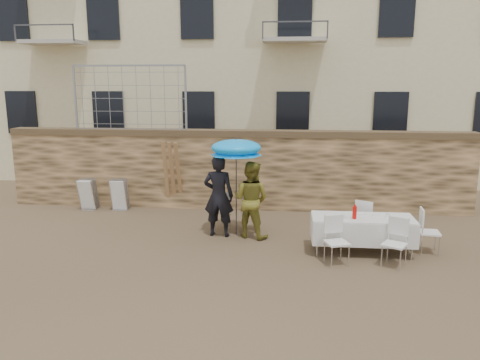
# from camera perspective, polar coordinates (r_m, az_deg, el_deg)

# --- Properties ---
(ground) EXTENTS (80.00, 80.00, 0.00)m
(ground) POSITION_cam_1_polar(r_m,az_deg,el_deg) (8.82, -4.11, -11.82)
(ground) COLOR brown
(ground) RESTS_ON ground
(stone_wall) EXTENTS (13.00, 0.50, 2.20)m
(stone_wall) POSITION_cam_1_polar(r_m,az_deg,el_deg) (13.26, -0.51, 1.21)
(stone_wall) COLOR olive
(stone_wall) RESTS_ON ground
(chain_link_fence) EXTENTS (3.20, 0.06, 1.80)m
(chain_link_fence) POSITION_cam_1_polar(r_m,az_deg,el_deg) (13.70, -13.28, 9.66)
(chain_link_fence) COLOR gray
(chain_link_fence) RESTS_ON stone_wall
(man_suit) EXTENTS (0.74, 0.51, 1.92)m
(man_suit) POSITION_cam_1_polar(r_m,az_deg,el_deg) (10.84, -2.62, -1.95)
(man_suit) COLOR black
(man_suit) RESTS_ON ground
(woman_dress) EXTENTS (1.05, 0.95, 1.78)m
(woman_dress) POSITION_cam_1_polar(r_m,az_deg,el_deg) (10.77, 1.33, -2.40)
(woman_dress) COLOR #9D9330
(woman_dress) RESTS_ON ground
(umbrella) EXTENTS (1.20, 1.20, 2.13)m
(umbrella) POSITION_cam_1_polar(r_m,az_deg,el_deg) (10.68, -0.47, 3.63)
(umbrella) COLOR #3F3F44
(umbrella) RESTS_ON ground
(couple_chair_left) EXTENTS (0.56, 0.56, 0.96)m
(couple_chair_left) POSITION_cam_1_polar(r_m,az_deg,el_deg) (11.48, -2.20, -3.64)
(couple_chair_left) COLOR white
(couple_chair_left) RESTS_ON ground
(couple_chair_right) EXTENTS (0.51, 0.51, 0.96)m
(couple_chair_right) POSITION_cam_1_polar(r_m,az_deg,el_deg) (11.41, 1.29, -3.73)
(couple_chair_right) COLOR white
(couple_chair_right) RESTS_ON ground
(banquet_table) EXTENTS (2.10, 0.85, 0.78)m
(banquet_table) POSITION_cam_1_polar(r_m,az_deg,el_deg) (10.15, 14.75, -4.62)
(banquet_table) COLOR silver
(banquet_table) RESTS_ON ground
(soda_bottle) EXTENTS (0.09, 0.09, 0.26)m
(soda_bottle) POSITION_cam_1_polar(r_m,az_deg,el_deg) (9.93, 13.79, -3.89)
(soda_bottle) COLOR red
(soda_bottle) RESTS_ON banquet_table
(table_chair_front_left) EXTENTS (0.61, 0.61, 0.96)m
(table_chair_front_left) POSITION_cam_1_polar(r_m,az_deg,el_deg) (9.43, 11.74, -7.33)
(table_chair_front_left) COLOR white
(table_chair_front_left) RESTS_ON ground
(table_chair_front_right) EXTENTS (0.66, 0.66, 0.96)m
(table_chair_front_right) POSITION_cam_1_polar(r_m,az_deg,el_deg) (9.61, 18.32, -7.32)
(table_chair_front_right) COLOR white
(table_chair_front_right) RESTS_ON ground
(table_chair_back) EXTENTS (0.65, 0.65, 0.96)m
(table_chair_back) POSITION_cam_1_polar(r_m,az_deg,el_deg) (11.01, 15.08, -4.72)
(table_chair_back) COLOR white
(table_chair_back) RESTS_ON ground
(table_chair_side) EXTENTS (0.52, 0.52, 0.96)m
(table_chair_side) POSITION_cam_1_polar(r_m,az_deg,el_deg) (10.62, 22.11, -5.79)
(table_chair_side) COLOR white
(table_chair_side) RESTS_ON ground
(chair_stack_left) EXTENTS (0.46, 0.47, 0.92)m
(chair_stack_left) POSITION_cam_1_polar(r_m,az_deg,el_deg) (14.00, -17.74, -1.47)
(chair_stack_left) COLOR white
(chair_stack_left) RESTS_ON ground
(chair_stack_right) EXTENTS (0.46, 0.40, 0.92)m
(chair_stack_right) POSITION_cam_1_polar(r_m,az_deg,el_deg) (13.67, -14.28, -1.58)
(chair_stack_right) COLOR white
(chair_stack_right) RESTS_ON ground
(wood_planks) EXTENTS (0.70, 0.20, 2.00)m
(wood_planks) POSITION_cam_1_polar(r_m,az_deg,el_deg) (13.16, -7.73, 0.58)
(wood_planks) COLOR #A37749
(wood_planks) RESTS_ON ground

